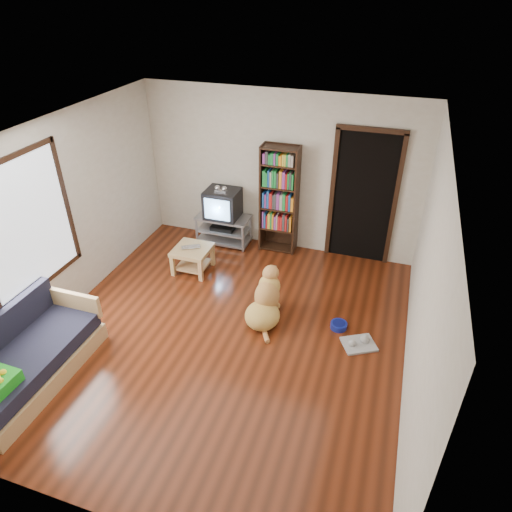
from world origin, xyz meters
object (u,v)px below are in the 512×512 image
(tv_stand, at_px, (224,228))
(crt_tv, at_px, (223,203))
(bookshelf, at_px, (279,194))
(dog, at_px, (266,302))
(laptop, at_px, (191,249))
(grey_rag, at_px, (359,344))
(dog_bowl, at_px, (339,325))
(sofa, at_px, (26,361))
(coffee_table, at_px, (193,255))

(tv_stand, xyz_separation_m, crt_tv, (0.00, 0.02, 0.47))
(bookshelf, distance_m, dog, 2.02)
(laptop, height_order, grey_rag, laptop)
(grey_rag, bearing_deg, dog_bowl, 140.19)
(sofa, relative_size, coffee_table, 3.27)
(tv_stand, bearing_deg, laptop, -97.66)
(dog, bearing_deg, coffee_table, 151.47)
(laptop, relative_size, grey_rag, 0.72)
(grey_rag, relative_size, dog, 0.44)
(tv_stand, relative_size, bookshelf, 0.50)
(tv_stand, bearing_deg, dog, -53.39)
(crt_tv, bearing_deg, sofa, -104.93)
(grey_rag, distance_m, sofa, 3.97)
(grey_rag, bearing_deg, dog, 173.89)
(dog_bowl, xyz_separation_m, bookshelf, (-1.34, 1.73, 0.96))
(laptop, bearing_deg, sofa, -138.35)
(dog_bowl, height_order, crt_tv, crt_tv)
(bookshelf, distance_m, coffee_table, 1.68)
(bookshelf, bearing_deg, grey_rag, -50.50)
(crt_tv, bearing_deg, dog_bowl, -36.03)
(laptop, xyz_separation_m, sofa, (-0.84, -2.63, -0.15))
(tv_stand, xyz_separation_m, bookshelf, (0.95, 0.09, 0.73))
(laptop, relative_size, dog, 0.31)
(laptop, relative_size, crt_tv, 0.49)
(laptop, distance_m, tv_stand, 1.02)
(dog_bowl, distance_m, coffee_table, 2.52)
(sofa, bearing_deg, bookshelf, 62.68)
(sofa, bearing_deg, tv_stand, 74.98)
(crt_tv, relative_size, coffee_table, 1.05)
(laptop, bearing_deg, dog, -58.24)
(grey_rag, xyz_separation_m, bookshelf, (-1.64, 1.98, 0.99))
(dog_bowl, height_order, dog, dog)
(laptop, bearing_deg, tv_stand, 51.69)
(bookshelf, bearing_deg, dog_bowl, -52.40)
(laptop, distance_m, sofa, 2.76)
(sofa, bearing_deg, dog_bowl, 31.41)
(laptop, relative_size, coffee_table, 0.52)
(dog, bearing_deg, dog_bowl, 6.53)
(coffee_table, bearing_deg, bookshelf, 44.48)
(bookshelf, relative_size, dog, 1.97)
(bookshelf, distance_m, sofa, 4.26)
(grey_rag, xyz_separation_m, crt_tv, (-2.59, 1.91, 0.73))
(grey_rag, bearing_deg, crt_tv, 143.51)
(tv_stand, height_order, coffee_table, tv_stand)
(sofa, height_order, coffee_table, sofa)
(crt_tv, bearing_deg, grey_rag, -36.49)
(sofa, xyz_separation_m, dog, (2.28, 1.88, 0.01))
(coffee_table, bearing_deg, laptop, -90.00)
(tv_stand, height_order, crt_tv, crt_tv)
(crt_tv, distance_m, dog, 2.25)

